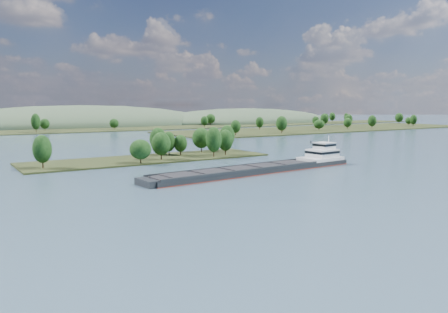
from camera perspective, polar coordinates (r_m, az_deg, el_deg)
ground at (r=129.06m, az=1.13°, el=-3.18°), size 1800.00×1800.00×0.00m
tree_island at (r=183.28m, az=-7.53°, el=0.97°), size 100.00×31.62×13.87m
right_bank at (r=416.45m, az=13.61°, el=3.65°), size 320.00×90.00×14.85m
back_shoreline at (r=393.49m, az=-21.53°, el=3.14°), size 900.00×60.00×16.36m
hill_east at (r=563.49m, az=2.86°, el=4.48°), size 260.00×140.00×36.00m
hill_west at (r=502.98m, az=-18.07°, el=3.89°), size 320.00×160.00×44.00m
cargo_barge at (r=148.91m, az=5.92°, el=-1.33°), size 83.92×16.54×11.28m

